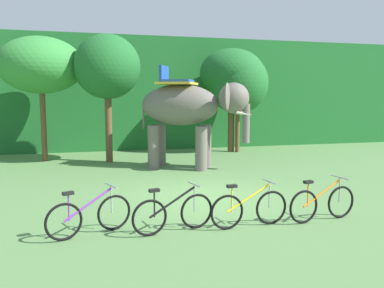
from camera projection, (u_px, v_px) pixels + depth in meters
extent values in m
plane|color=#567F47|center=(204.00, 197.00, 10.44)|extent=(80.00, 80.00, 0.00)
cube|color=#1E6028|center=(140.00, 94.00, 22.39)|extent=(36.00, 6.00, 5.65)
cylinder|color=brown|center=(44.00, 126.00, 16.20)|extent=(0.22, 0.22, 2.89)
ellipsoid|color=#338438|center=(41.00, 65.00, 15.91)|extent=(3.40, 3.40, 2.29)
cylinder|color=brown|center=(109.00, 129.00, 15.99)|extent=(0.27, 0.27, 2.69)
ellipsoid|color=#1E6028|center=(107.00, 67.00, 15.70)|extent=(2.64, 2.64, 2.57)
cylinder|color=brown|center=(231.00, 123.00, 19.08)|extent=(0.31, 0.31, 2.79)
ellipsoid|color=#1E6028|center=(232.00, 73.00, 18.80)|extent=(3.04, 3.04, 2.27)
cylinder|color=brown|center=(237.00, 131.00, 18.98)|extent=(0.20, 0.20, 2.00)
ellipsoid|color=#1E6028|center=(238.00, 83.00, 18.71)|extent=(2.85, 2.85, 2.90)
ellipsoid|color=#665E56|center=(180.00, 105.00, 14.53)|extent=(3.22, 2.60, 1.50)
cylinder|color=#665E56|center=(205.00, 146.00, 14.88)|extent=(0.44, 0.44, 1.60)
cylinder|color=#665E56|center=(201.00, 149.00, 14.14)|extent=(0.44, 0.44, 1.60)
cylinder|color=#665E56|center=(160.00, 145.00, 15.29)|extent=(0.44, 0.44, 1.60)
cylinder|color=#665E56|center=(154.00, 147.00, 14.55)|extent=(0.44, 0.44, 1.60)
ellipsoid|color=#665E56|center=(234.00, 98.00, 14.05)|extent=(1.44, 1.40, 1.10)
ellipsoid|color=#665E56|center=(232.00, 97.00, 14.68)|extent=(0.54, 0.82, 0.96)
ellipsoid|color=#665E56|center=(227.00, 97.00, 13.48)|extent=(0.54, 0.82, 0.96)
cylinder|color=#665E56|center=(246.00, 123.00, 14.05)|extent=(0.26, 0.26, 1.40)
cone|color=beige|center=(245.00, 113.00, 14.23)|extent=(0.55, 0.37, 0.21)
cone|color=beige|center=(244.00, 114.00, 13.81)|extent=(0.55, 0.37, 0.21)
cube|color=gold|center=(177.00, 84.00, 14.46)|extent=(1.77, 1.78, 0.08)
cube|color=#1E4799|center=(177.00, 81.00, 14.45)|extent=(1.39, 1.31, 0.10)
cube|color=#1E4799|center=(164.00, 74.00, 14.54)|extent=(0.51, 0.84, 0.56)
cylinder|color=#665E56|center=(144.00, 117.00, 14.91)|extent=(0.08, 0.08, 0.90)
torus|color=black|center=(64.00, 222.00, 7.20)|extent=(0.68, 0.31, 0.71)
torus|color=black|center=(114.00, 213.00, 7.79)|extent=(0.68, 0.31, 0.71)
cylinder|color=purple|center=(88.00, 204.00, 7.45)|extent=(0.92, 0.40, 0.54)
cylinder|color=purple|center=(69.00, 207.00, 7.23)|extent=(0.03, 0.03, 0.52)
cube|color=black|center=(68.00, 193.00, 7.20)|extent=(0.22, 0.17, 0.06)
cylinder|color=#9E9EA3|center=(111.00, 199.00, 7.73)|extent=(0.03, 0.03, 0.55)
cylinder|color=#9E9EA3|center=(111.00, 186.00, 7.70)|extent=(0.22, 0.50, 0.03)
torus|color=black|center=(150.00, 218.00, 7.44)|extent=(0.71, 0.19, 0.71)
torus|color=black|center=(197.00, 211.00, 7.89)|extent=(0.71, 0.19, 0.71)
cylinder|color=black|center=(172.00, 202.00, 7.63)|extent=(0.96, 0.24, 0.54)
cylinder|color=black|center=(154.00, 204.00, 7.46)|extent=(0.03, 0.03, 0.52)
cube|color=black|center=(154.00, 190.00, 7.43)|extent=(0.22, 0.14, 0.06)
cylinder|color=#9E9EA3|center=(194.00, 198.00, 7.83)|extent=(0.03, 0.03, 0.55)
cylinder|color=#9E9EA3|center=(194.00, 184.00, 7.80)|extent=(0.14, 0.52, 0.03)
torus|color=black|center=(227.00, 212.00, 7.81)|extent=(0.71, 0.11, 0.71)
torus|color=black|center=(271.00, 208.00, 8.14)|extent=(0.71, 0.11, 0.71)
cylinder|color=yellow|center=(249.00, 198.00, 7.94)|extent=(0.97, 0.12, 0.54)
cylinder|color=yellow|center=(232.00, 199.00, 7.82)|extent=(0.03, 0.03, 0.52)
cube|color=black|center=(232.00, 186.00, 7.79)|extent=(0.21, 0.12, 0.06)
cylinder|color=#9E9EA3|center=(269.00, 195.00, 8.09)|extent=(0.03, 0.03, 0.55)
cylinder|color=#9E9EA3|center=(270.00, 182.00, 8.06)|extent=(0.07, 0.52, 0.03)
torus|color=black|center=(304.00, 207.00, 8.19)|extent=(0.71, 0.15, 0.71)
torus|color=black|center=(341.00, 202.00, 8.58)|extent=(0.71, 0.15, 0.71)
cylinder|color=orange|center=(322.00, 193.00, 8.35)|extent=(0.97, 0.18, 0.54)
cylinder|color=orange|center=(308.00, 194.00, 8.20)|extent=(0.03, 0.03, 0.52)
cube|color=black|center=(308.00, 182.00, 8.17)|extent=(0.21, 0.13, 0.06)
cylinder|color=#9E9EA3|center=(340.00, 190.00, 8.53)|extent=(0.03, 0.03, 0.55)
cylinder|color=#9E9EA3|center=(340.00, 177.00, 8.50)|extent=(0.11, 0.52, 0.03)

